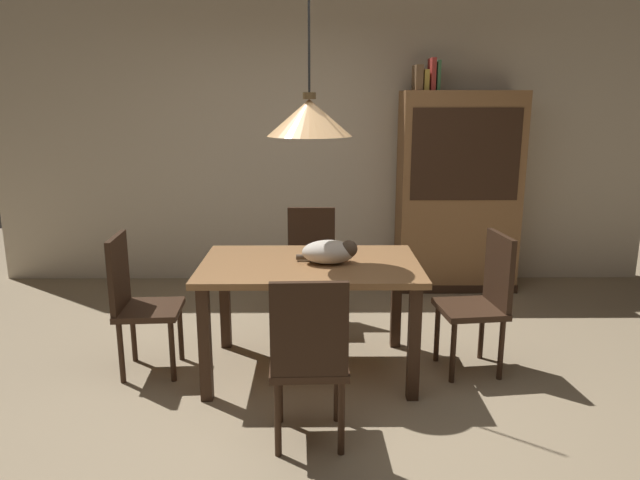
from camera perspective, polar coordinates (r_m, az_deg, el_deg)
ground at (r=3.54m, az=0.83°, el=-16.35°), size 10.00×10.00×0.00m
back_wall at (r=5.72m, az=0.31°, el=10.40°), size 6.40×0.10×2.90m
dining_table at (r=3.76m, az=-0.99°, el=-3.70°), size 1.40×0.90×0.75m
chair_right_side at (r=3.96m, az=15.64°, el=-5.39°), size 0.44×0.44×0.93m
chair_far_back at (r=4.64m, az=-0.87°, el=-2.11°), size 0.40×0.40×0.93m
chair_left_side at (r=3.97m, az=-17.56°, el=-5.48°), size 0.42×0.42×0.93m
chair_near_front at (r=2.99m, az=-1.09°, el=-11.22°), size 0.41×0.41×0.93m
cat_sleeping at (r=3.69m, az=1.03°, el=-1.16°), size 0.39×0.23×0.16m
pendant_lamp at (r=3.59m, az=-1.05°, el=11.95°), size 0.52×0.52×1.30m
hutch_bookcase at (r=5.61m, az=13.34°, el=4.22°), size 1.12×0.45×1.85m
book_brown_thick at (r=5.47m, az=9.55°, el=15.42°), size 0.06×0.24×0.22m
book_yellow_short at (r=5.48m, az=10.27°, el=15.18°), size 0.04×0.20×0.18m
book_red_tall at (r=5.49m, az=10.90°, el=15.67°), size 0.04×0.22×0.28m
book_green_slim at (r=5.50m, az=11.42°, el=15.54°), size 0.03×0.20×0.26m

